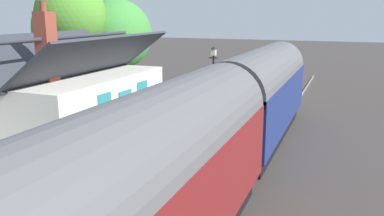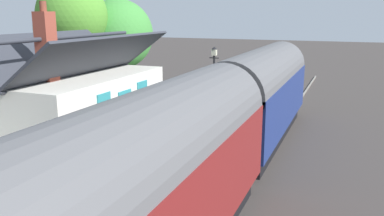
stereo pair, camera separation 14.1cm
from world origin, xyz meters
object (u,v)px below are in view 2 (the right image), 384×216
Objects in this scene: train at (228,120)px; station_sign_board at (208,92)px; station_building at (78,104)px; planter_bench_left at (192,89)px; planter_corner_building at (174,102)px; bench_mid_platform at (214,84)px; tree_behind_building at (72,16)px; tree_far_right at (118,35)px; planter_edge_far at (191,85)px; planter_bench_right at (125,147)px; lamp_post_platform at (214,66)px; bench_by_lamp at (200,92)px; tree_distant at (59,30)px.

station_sign_board is (5.34, 2.67, -0.14)m from train.
planter_bench_left is (9.38, -1.20, -0.94)m from station_building.
station_sign_board is (5.54, -3.60, -0.26)m from station_building.
planter_corner_building is at bearing -13.54° from station_building.
bench_mid_platform is 0.18× the size of tree_behind_building.
tree_far_right is at bearing 47.64° from train.
train is at bearing -118.82° from tree_behind_building.
tree_far_right is at bearing 108.00° from planter_edge_far.
station_building reaches higher than station_sign_board.
planter_bench_right is 0.29× the size of lamp_post_platform.
tree_far_right is at bearing -19.63° from tree_behind_building.
train is 9.72m from bench_by_lamp.
planter_corner_building is 3.22m from planter_bench_left.
station_sign_board is at bearing -106.45° from planter_corner_building.
train is 15.32× the size of bench_by_lamp.
tree_distant is (-1.63, 10.94, 3.44)m from bench_mid_platform.
station_sign_board is (6.61, -0.80, 0.88)m from planter_bench_right.
station_building is 0.98× the size of tree_behind_building.
planter_corner_building is 0.10× the size of tree_far_right.
bench_mid_platform is 6.36m from station_sign_board.
station_building is 11.36× the size of planter_corner_building.
station_sign_board is at bearing 26.52° from train.
planter_corner_building is 0.20× the size of lamp_post_platform.
planter_bench_left is (-1.61, -0.71, 0.02)m from planter_edge_far.
tree_far_right is at bearing 62.21° from station_sign_board.
station_building is (-0.20, 6.27, 0.12)m from train.
tree_distant reaches higher than planter_edge_far.
train is 18.38m from tree_distant.
bench_mid_platform is 1.52× the size of planter_bench_left.
planter_edge_far is at bearing -50.76° from tree_behind_building.
bench_by_lamp is at bearing -70.91° from tree_behind_building.
lamp_post_platform is at bearing 22.97° from train.
bench_by_lamp is at bearing 26.43° from station_sign_board.
bench_mid_platform is (11.42, 4.40, -0.85)m from train.
station_sign_board is (-0.62, -2.12, 0.82)m from planter_corner_building.
planter_bench_right is 0.14× the size of tree_distant.
tree_behind_building reaches higher than train.
tree_far_right is (3.37, 5.45, 3.31)m from planter_corner_building.
tree_behind_building reaches higher than planter_edge_far.
bench_mid_platform reaches higher than planter_corner_building.
lamp_post_platform is at bearing -28.27° from station_building.
station_building is 9.13m from bench_by_lamp.
tree_distant is (0.46, 5.10, 0.23)m from tree_far_right.
planter_bench_left is (3.21, 0.29, 0.13)m from planter_corner_building.
bench_mid_platform is at bearing 4.21° from planter_bench_right.
lamp_post_platform is (-5.02, -1.68, 1.90)m from bench_mid_platform.
train is 10.52m from planter_bench_left.
station_sign_board reaches higher than bench_by_lamp.
tree_distant is at bearing 70.64° from station_sign_board.
train is 23.24× the size of planter_bench_left.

